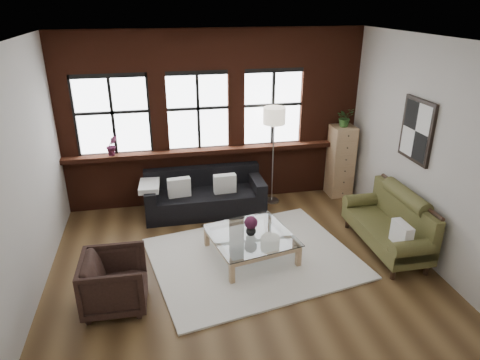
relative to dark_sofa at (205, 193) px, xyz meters
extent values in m
plane|color=#49321B|center=(0.29, -1.90, -0.39)|extent=(5.50, 5.50, 0.00)
plane|color=white|center=(0.29, -1.90, 2.81)|extent=(5.50, 5.50, 0.00)
plane|color=#BCB7AF|center=(0.29, 0.60, 1.21)|extent=(5.50, 0.00, 5.50)
plane|color=#BCB7AF|center=(0.29, -4.40, 1.21)|extent=(5.50, 0.00, 5.50)
plane|color=#BCB7AF|center=(-2.46, -1.90, 1.21)|extent=(0.00, 5.00, 5.00)
plane|color=#BCB7AF|center=(3.04, -1.90, 1.21)|extent=(0.00, 5.00, 5.00)
cube|color=#461D10|center=(0.29, 0.45, 0.65)|extent=(5.50, 0.30, 0.08)
cube|color=silver|center=(0.52, -1.70, -0.37)|extent=(3.32, 2.82, 0.03)
cube|color=white|center=(-0.46, -0.10, 0.19)|extent=(0.41, 0.18, 0.34)
cube|color=white|center=(0.36, -0.10, 0.19)|extent=(0.41, 0.16, 0.34)
cube|color=white|center=(2.51, -2.37, 0.19)|extent=(0.14, 0.38, 0.34)
imported|color=black|center=(-1.44, -2.38, -0.03)|extent=(0.82, 0.79, 0.73)
imported|color=#B2B2B2|center=(0.49, -1.62, 0.08)|extent=(0.20, 0.20, 0.17)
sphere|color=#521C38|center=(0.49, -1.62, 0.20)|extent=(0.20, 0.20, 0.20)
cube|color=tan|center=(2.72, 0.24, 0.32)|extent=(0.43, 0.43, 1.41)
imported|color=#2D5923|center=(2.72, 0.24, 1.20)|extent=(0.37, 0.34, 0.36)
imported|color=#521C38|center=(-1.57, 0.42, 0.87)|extent=(0.24, 0.22, 0.36)
camera|label=1|loc=(-0.78, -7.06, 3.28)|focal=32.00mm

